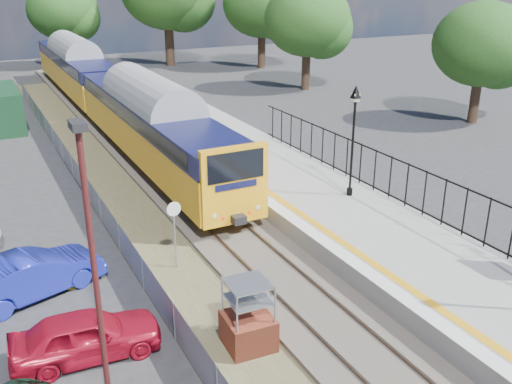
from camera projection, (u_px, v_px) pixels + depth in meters
ground at (321, 319)px, 16.95m from camera, size 120.00×120.00×0.00m
track_bed at (189, 207)px, 24.74m from camera, size 5.90×80.00×0.29m
platform at (302, 194)px, 25.20m from camera, size 5.00×70.00×0.90m
platform_edge at (260, 192)px, 24.16m from camera, size 0.90×70.00×0.01m
victorian_lamp_north at (354, 115)px, 22.61m from camera, size 0.44×0.44×4.60m
palisade_fence at (439, 199)px, 20.92m from camera, size 0.12×26.00×2.00m
wire_fence at (90, 193)px, 24.90m from camera, size 0.06×52.00×1.20m
tree_line at (74, 7)px, 49.96m from camera, size 56.80×43.80×11.88m
train at (105, 88)px, 37.93m from camera, size 2.82×40.83×3.51m
brick_plinth at (248, 316)px, 15.34m from camera, size 1.34×1.34×2.05m
speed_sign at (174, 225)px, 19.19m from camera, size 0.51×0.11×2.52m
carpark_lamp at (96, 280)px, 10.95m from camera, size 0.25×0.50×7.26m
car_red at (86, 335)px, 15.08m from camera, size 4.01×1.83×1.33m
car_blue at (33, 274)px, 17.96m from camera, size 4.67×2.86×1.45m
car_yellow at (16, 276)px, 17.99m from camera, size 4.93×2.90×1.34m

